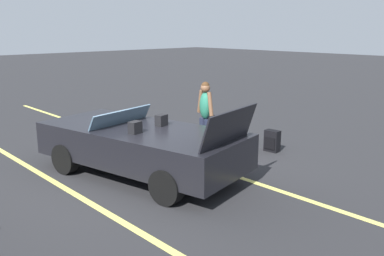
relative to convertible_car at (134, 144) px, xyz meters
The scene contains 9 objects.
ground_plane 0.62m from the convertible_car, 168.78° to the right, with size 80.00×80.00×0.00m, color #28282B.
lot_line_near 1.44m from the convertible_car, 98.51° to the right, with size 18.00×0.12×0.01m, color #EAE066.
lot_line_mid 1.53m from the convertible_car, 97.91° to the left, with size 18.00×0.12×0.01m, color #EAE066.
convertible_car is the anchor object (origin of this frame).
suitcase_large_black 2.50m from the convertible_car, 84.42° to the right, with size 0.50×0.33×0.74m.
suitcase_medium_bright 2.66m from the convertible_car, 100.14° to the right, with size 0.46×0.43×0.92m.
suitcase_small_carryon 3.35m from the convertible_car, 107.32° to the right, with size 0.35×0.24×0.50m.
duffel_bag 3.37m from the convertible_car, 88.75° to the right, with size 0.59×0.70×0.34m.
traveler_person 1.93m from the convertible_car, 92.15° to the right, with size 0.61×0.28×1.65m.
Camera 1 is at (-6.22, 4.52, 2.78)m, focal length 38.55 mm.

